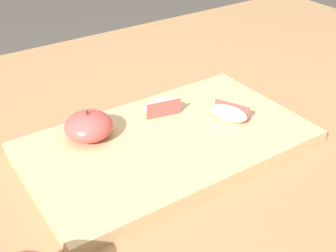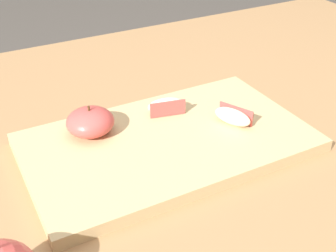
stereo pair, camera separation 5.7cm
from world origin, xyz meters
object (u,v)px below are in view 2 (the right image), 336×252
at_px(apple_half_skin_up, 91,122).
at_px(apple_wedge_right, 166,106).
at_px(apple_wedge_back, 233,116).
at_px(cutting_board, 168,142).

height_order(apple_half_skin_up, apple_wedge_right, apple_half_skin_up).
height_order(apple_wedge_back, apple_wedge_right, same).
relative_size(cutting_board, apple_half_skin_up, 5.87).
bearing_deg(apple_wedge_back, apple_half_skin_up, 159.15).
relative_size(cutting_board, apple_wedge_right, 6.60).
relative_size(apple_half_skin_up, apple_wedge_back, 1.13).
distance_m(cutting_board, apple_half_skin_up, 0.12).
bearing_deg(apple_wedge_back, cutting_board, 172.41).
xyz_separation_m(cutting_board, apple_half_skin_up, (-0.10, 0.06, 0.03)).
distance_m(apple_half_skin_up, apple_wedge_right, 0.13).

